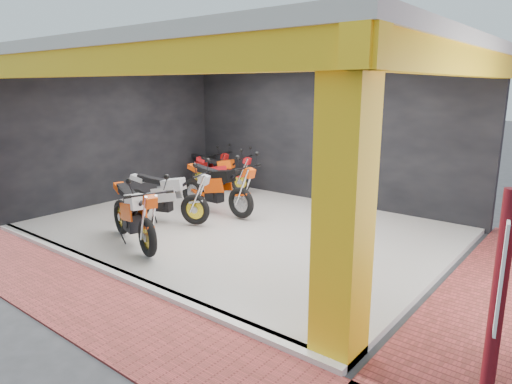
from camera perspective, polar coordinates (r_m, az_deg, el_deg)
ground at (r=8.23m, az=-10.93°, el=-8.22°), size 80.00×80.00×0.00m
showroom_floor at (r=9.54m, az=-1.79°, el=-4.65°), size 8.00×6.00×0.10m
showroom_ceiling at (r=9.11m, az=-1.95°, el=17.14°), size 8.40×6.40×0.20m
back_wall at (r=11.69m, az=8.11°, el=7.05°), size 8.20×0.20×3.50m
left_wall at (r=12.21m, az=-16.79°, el=6.88°), size 0.20×6.20×3.50m
corner_column at (r=4.84m, az=10.99°, el=-1.62°), size 0.50×0.50×3.50m
header_beam_front at (r=7.08m, az=-18.48°, el=15.22°), size 8.40×0.30×0.40m
header_beam_right at (r=7.18m, az=24.06°, el=14.73°), size 0.30×6.40×0.40m
floor_kerb at (r=7.64m, az=-16.82°, el=-9.87°), size 8.00×0.20×0.10m
paver_front at (r=7.29m, az=-21.93°, el=-11.73°), size 9.00×1.40×0.03m
paver_right at (r=7.60m, az=27.64°, el=-11.28°), size 1.40×7.00×0.03m
signpost at (r=3.58m, az=27.43°, el=-16.44°), size 0.09×0.33×2.35m
moto_hero at (r=7.86m, az=-13.54°, el=-3.25°), size 2.42×1.52×1.39m
moto_row_a at (r=9.50m, az=-7.68°, el=-0.35°), size 2.33×1.49×1.34m
moto_row_b at (r=9.88m, az=-1.91°, el=0.53°), size 2.32×0.87×1.42m
moto_row_c at (r=12.32m, az=-1.94°, el=2.58°), size 2.11×1.18×1.22m
moto_row_d at (r=13.19m, az=-4.60°, el=3.20°), size 2.00×0.85×1.20m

